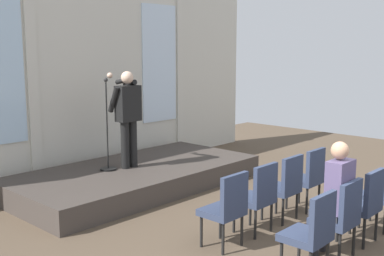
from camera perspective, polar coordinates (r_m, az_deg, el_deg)
rear_partition at (r=9.25m, az=-12.18°, el=5.73°), size 8.92×0.14×3.63m
stage_platform at (r=8.45m, az=-6.64°, el=-5.79°), size 4.35×2.10×0.36m
speaker at (r=8.20m, az=-7.67°, el=1.89°), size 0.52×0.69×1.65m
mic_stand at (r=8.18m, az=-9.99°, el=-2.64°), size 0.28×0.28×1.55m
chair_r0_c0 at (r=5.80m, az=4.18°, el=-9.21°), size 0.46×0.44×0.94m
chair_r0_c1 at (r=6.29m, az=7.87°, el=-7.79°), size 0.46×0.44×0.94m
chair_r0_c2 at (r=6.81m, az=11.01°, el=-6.55°), size 0.46×0.44×0.94m
chair_r0_c3 at (r=7.34m, az=13.68°, el=-5.48°), size 0.46×0.44×0.94m
chair_r1_c0 at (r=5.21m, az=14.12°, el=-11.68°), size 0.46×0.44×0.94m
chair_r1_c1 at (r=5.75m, az=17.26°, el=-9.80°), size 0.46×0.44×0.94m
audience_r1_c1 at (r=5.72m, az=16.66°, el=-7.55°), size 0.36×0.39×1.37m
chair_r1_c2 at (r=6.31m, az=19.83°, el=-8.22°), size 0.46×0.44×0.94m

